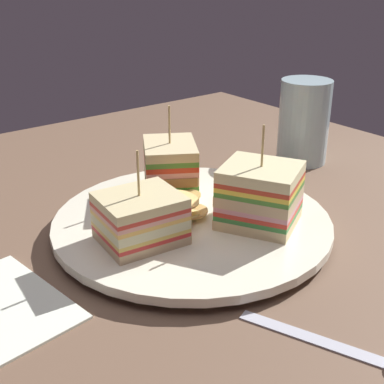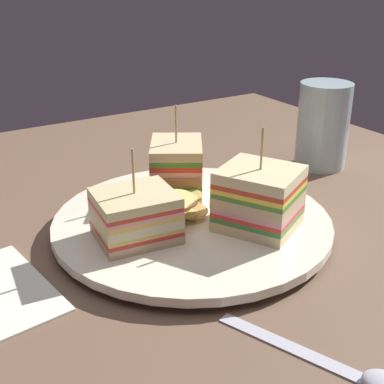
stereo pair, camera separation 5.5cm
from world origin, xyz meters
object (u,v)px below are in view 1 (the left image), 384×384
at_px(sandwich_wedge_0, 141,218).
at_px(chip_pile, 182,206).
at_px(sandwich_wedge_2, 170,169).
at_px(plate, 192,223).
at_px(sandwich_wedge_1, 259,195).
at_px(drinking_glass, 303,127).

distance_m(sandwich_wedge_0, chip_pile, 0.07).
bearing_deg(sandwich_wedge_2, plate, 14.30).
relative_size(sandwich_wedge_0, chip_pile, 1.32).
bearing_deg(sandwich_wedge_0, sandwich_wedge_2, 46.35).
bearing_deg(chip_pile, sandwich_wedge_2, -115.44).
bearing_deg(plate, sandwich_wedge_2, -107.09).
height_order(sandwich_wedge_1, chip_pile, sandwich_wedge_1).
distance_m(sandwich_wedge_0, sandwich_wedge_1, 0.13).
bearing_deg(sandwich_wedge_1, drinking_glass, -87.85).
relative_size(plate, sandwich_wedge_1, 2.78).
height_order(plate, sandwich_wedge_2, sandwich_wedge_2).
height_order(sandwich_wedge_2, chip_pile, sandwich_wedge_2).
xyz_separation_m(plate, sandwich_wedge_0, (0.07, 0.01, 0.03)).
xyz_separation_m(sandwich_wedge_0, chip_pile, (-0.06, -0.02, -0.01)).
bearing_deg(sandwich_wedge_1, sandwich_wedge_2, -16.13).
height_order(sandwich_wedge_2, drinking_glass, sandwich_wedge_2).
xyz_separation_m(sandwich_wedge_0, sandwich_wedge_1, (-0.12, 0.04, 0.01)).
relative_size(sandwich_wedge_1, drinking_glass, 0.90).
xyz_separation_m(chip_pile, drinking_glass, (-0.27, -0.06, 0.02)).
xyz_separation_m(plate, sandwich_wedge_2, (-0.02, -0.07, 0.04)).
bearing_deg(drinking_glass, sandwich_wedge_1, 30.61).
distance_m(plate, sandwich_wedge_1, 0.08).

